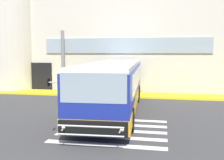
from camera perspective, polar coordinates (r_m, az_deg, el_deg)
ground_plane at (r=15.69m, az=-4.02°, el=-6.07°), size 80.00×90.00×0.02m
bay_paint_stripes at (r=11.28m, az=0.37°, el=-10.77°), size 4.40×3.96×0.01m
terminal_building at (r=26.83m, az=0.94°, el=7.86°), size 21.02×13.80×8.34m
boarding_curb at (r=20.27m, az=-0.52°, el=-3.09°), size 23.22×2.00×0.15m
entry_support_column at (r=21.74m, az=-10.52°, el=4.07°), size 0.28×0.28×4.87m
bus_main_foreground at (r=14.88m, az=0.50°, el=-1.45°), size 3.24×12.28×2.70m
passenger_near_column at (r=20.95m, az=-9.05°, el=-0.10°), size 0.55×0.35×1.68m
passenger_by_doorway at (r=20.52m, az=-5.97°, el=-0.08°), size 0.52×0.49×1.68m
passenger_at_curb_edge at (r=20.08m, az=-4.12°, el=-0.29°), size 0.39×0.51×1.68m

